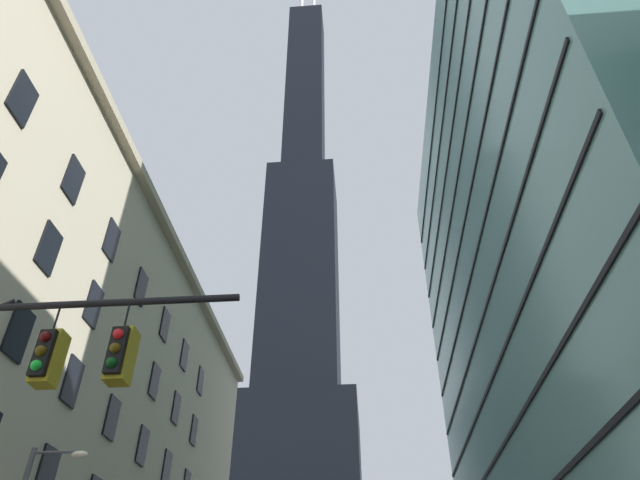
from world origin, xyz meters
TOP-DOWN VIEW (x-y plane):
  - dark_skyscraper at (-10.09, 99.47)m, footprint 23.30×23.30m
  - glass_office_midrise at (20.11, 28.83)m, footprint 18.32×45.89m

SIDE VIEW (x-z plane):
  - glass_office_midrise at x=20.11m, z-range 0.00..49.15m
  - dark_skyscraper at x=-10.09m, z-range -38.89..155.30m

